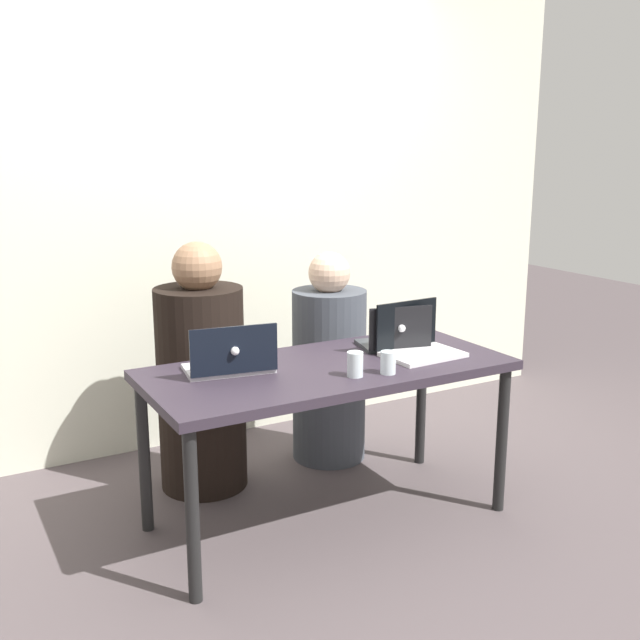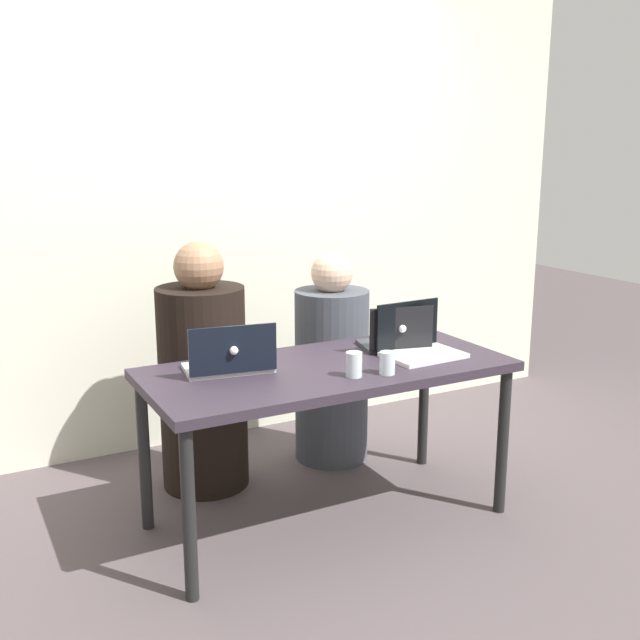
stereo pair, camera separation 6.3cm
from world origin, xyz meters
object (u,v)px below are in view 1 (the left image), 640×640
at_px(water_glass_center, 355,366).
at_px(laptop_back_right, 395,339).
at_px(person_on_right, 329,368).
at_px(person_on_left, 201,381).
at_px(laptop_back_left, 230,362).
at_px(laptop_front_right, 417,344).
at_px(water_glass_right, 388,364).

bearing_deg(water_glass_center, laptop_back_right, 35.78).
height_order(person_on_right, laptop_back_right, person_on_right).
distance_m(person_on_left, person_on_right, 0.69).
bearing_deg(person_on_left, laptop_back_left, 76.88).
relative_size(laptop_front_right, water_glass_right, 3.71).
xyz_separation_m(laptop_back_right, water_glass_right, (-0.24, -0.31, -0.01)).
bearing_deg(person_on_right, water_glass_center, 74.11).
xyz_separation_m(person_on_left, laptop_back_left, (-0.05, -0.50, 0.23)).
relative_size(person_on_left, water_glass_right, 12.78).
relative_size(person_on_right, laptop_back_right, 3.24).
bearing_deg(water_glass_right, laptop_front_right, 32.66).
bearing_deg(person_on_left, person_on_right, 172.92).
distance_m(person_on_left, water_glass_right, 0.98).
relative_size(person_on_right, water_glass_center, 10.83).
bearing_deg(water_glass_right, water_glass_center, 166.53).
bearing_deg(person_on_right, water_glass_right, 83.61).
bearing_deg(laptop_back_right, water_glass_center, 49.23).
height_order(laptop_back_left, water_glass_right, laptop_back_left).
distance_m(person_on_right, water_glass_center, 0.89).
bearing_deg(laptop_back_left, water_glass_center, 154.37).
bearing_deg(laptop_front_right, laptop_back_right, 98.85).
bearing_deg(water_glass_right, laptop_back_right, 51.52).
relative_size(laptop_back_left, laptop_front_right, 1.11).
bearing_deg(laptop_back_left, person_on_right, -137.63).
xyz_separation_m(laptop_back_left, laptop_front_right, (0.82, -0.14, 0.00)).
xyz_separation_m(person_on_right, laptop_front_right, (0.08, -0.64, 0.27)).
bearing_deg(laptop_back_right, person_on_right, -70.97).
height_order(laptop_back_left, laptop_back_right, laptop_back_left).
height_order(person_on_left, laptop_back_right, person_on_left).
height_order(laptop_front_right, laptop_back_right, laptop_front_right).
distance_m(laptop_back_right, water_glass_right, 0.39).
height_order(laptop_front_right, water_glass_center, laptop_front_right).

